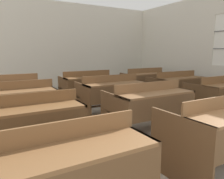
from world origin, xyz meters
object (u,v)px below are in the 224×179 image
object	(u,v)px
bench_second_right	(221,94)
wastepaper_bin	(147,86)
bench_back_left	(8,92)
bench_front_center	(222,129)
bench_third_left	(14,104)
bench_back_center	(88,85)
bench_back_right	(146,81)
bench_front_left	(56,175)
bench_third_center	(111,93)
bench_second_center	(149,106)
bench_second_left	(25,125)
bench_third_right	(176,86)

from	to	relation	value
bench_second_right	wastepaper_bin	distance (m)	3.41
bench_back_left	wastepaper_bin	bearing A→B (deg)	10.00
bench_front_center	bench_third_left	bearing A→B (deg)	126.79
bench_back_center	bench_back_right	xyz separation A→B (m)	(1.92, -0.02, 0.00)
bench_back_left	bench_back_right	bearing A→B (deg)	0.08
bench_front_left	bench_third_center	world-z (taller)	same
bench_second_center	bench_back_right	size ratio (longest dim) A/B	1.00
bench_third_center	bench_second_left	bearing A→B (deg)	-146.56
bench_second_center	bench_back_right	bearing A→B (deg)	52.10
bench_front_center	bench_second_right	size ratio (longest dim) A/B	1.00
bench_second_center	bench_back_right	distance (m)	3.17
bench_third_center	bench_back_center	bearing A→B (deg)	89.29
bench_front_center	bench_third_center	size ratio (longest dim) A/B	1.00
bench_second_right	bench_third_left	bearing A→B (deg)	161.78
bench_second_left	bench_back_right	xyz separation A→B (m)	(3.86, 2.51, 0.00)
bench_second_center	bench_second_right	size ratio (longest dim) A/B	1.00
bench_second_right	wastepaper_bin	world-z (taller)	bench_second_right
bench_front_left	bench_second_left	world-z (taller)	same
bench_front_center	bench_back_center	xyz separation A→B (m)	(0.03, 3.80, 0.00)
bench_back_left	bench_second_right	bearing A→B (deg)	-33.35
bench_front_left	bench_back_right	bearing A→B (deg)	44.37
bench_front_left	bench_second_left	distance (m)	1.25
bench_front_center	bench_back_right	size ratio (longest dim) A/B	1.00
bench_third_left	bench_back_center	size ratio (longest dim) A/B	1.00
wastepaper_bin	bench_third_left	bearing A→B (deg)	-155.71
bench_third_right	bench_third_left	bearing A→B (deg)	179.89
bench_third_right	bench_front_center	bearing A→B (deg)	-127.30
bench_second_left	bench_third_right	distance (m)	4.03
bench_third_center	bench_third_right	xyz separation A→B (m)	(1.90, -0.03, 0.00)
bench_front_center	bench_third_right	world-z (taller)	same
bench_second_right	bench_back_right	world-z (taller)	same
bench_second_right	bench_second_center	bearing A→B (deg)	179.67
bench_front_left	bench_back_center	xyz separation A→B (m)	(1.92, 3.78, 0.00)
bench_back_center	wastepaper_bin	size ratio (longest dim) A/B	4.57
bench_third_center	bench_third_right	distance (m)	1.90
bench_front_center	bench_back_right	bearing A→B (deg)	62.77
bench_third_right	bench_back_right	distance (m)	1.26
bench_third_right	wastepaper_bin	size ratio (longest dim) A/B	4.57
bench_second_center	bench_third_right	distance (m)	2.28
bench_back_left	bench_back_right	world-z (taller)	same
bench_second_right	bench_back_center	size ratio (longest dim) A/B	1.00
bench_third_right	bench_back_left	xyz separation A→B (m)	(-3.81, 1.26, 0.00)
bench_back_left	bench_second_center	bearing A→B (deg)	-52.85
bench_back_right	bench_third_center	bearing A→B (deg)	-147.38
bench_back_center	bench_second_left	bearing A→B (deg)	-127.51
bench_front_left	bench_second_center	size ratio (longest dim) A/B	1.00
bench_second_left	wastepaper_bin	bearing A→B (deg)	35.86
bench_front_center	bench_third_center	bearing A→B (deg)	89.68
bench_third_left	bench_back_right	xyz separation A→B (m)	(3.83, 1.26, 0.00)
bench_back_left	wastepaper_bin	xyz separation A→B (m)	(4.55, 0.80, -0.34)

